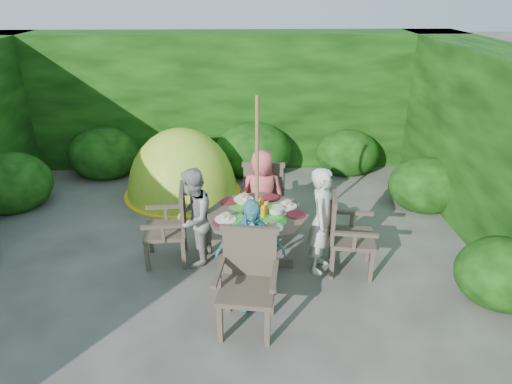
{
  "coord_description": "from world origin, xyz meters",
  "views": [
    {
      "loc": [
        0.41,
        -4.82,
        3.33
      ],
      "look_at": [
        0.57,
        0.55,
        0.85
      ],
      "focal_mm": 32.0,
      "sensor_mm": 36.0,
      "label": 1
    }
  ],
  "objects_px": {
    "garden_chair_right": "(345,232)",
    "dome_tent": "(183,193)",
    "parasol_pole": "(257,187)",
    "child_right": "(322,221)",
    "garden_chair_left": "(171,225)",
    "garden_chair_back": "(264,191)",
    "child_back": "(262,194)",
    "child_left": "(193,218)",
    "child_front": "(250,255)",
    "patio_table": "(257,222)",
    "garden_chair_front": "(248,279)"
  },
  "relations": [
    {
      "from": "child_left",
      "to": "parasol_pole",
      "type": "bearing_deg",
      "value": 93.64
    },
    {
      "from": "child_front",
      "to": "child_right",
      "type": "bearing_deg",
      "value": 33.79
    },
    {
      "from": "child_left",
      "to": "garden_chair_left",
      "type": "bearing_deg",
      "value": -89.76
    },
    {
      "from": "child_right",
      "to": "child_back",
      "type": "xyz_separation_m",
      "value": [
        -0.7,
        0.89,
        -0.05
      ]
    },
    {
      "from": "parasol_pole",
      "to": "child_front",
      "type": "bearing_deg",
      "value": -96.92
    },
    {
      "from": "patio_table",
      "to": "child_right",
      "type": "bearing_deg",
      "value": -6.99
    },
    {
      "from": "child_right",
      "to": "dome_tent",
      "type": "xyz_separation_m",
      "value": [
        -2.01,
        2.34,
        -0.68
      ]
    },
    {
      "from": "parasol_pole",
      "to": "dome_tent",
      "type": "relative_size",
      "value": 0.97
    },
    {
      "from": "parasol_pole",
      "to": "child_back",
      "type": "height_order",
      "value": "parasol_pole"
    },
    {
      "from": "garden_chair_right",
      "to": "garden_chair_back",
      "type": "relative_size",
      "value": 0.99
    },
    {
      "from": "parasol_pole",
      "to": "child_front",
      "type": "distance_m",
      "value": 0.91
    },
    {
      "from": "garden_chair_back",
      "to": "child_back",
      "type": "bearing_deg",
      "value": 87.93
    },
    {
      "from": "garden_chair_left",
      "to": "garden_chair_back",
      "type": "height_order",
      "value": "garden_chair_back"
    },
    {
      "from": "garden_chair_left",
      "to": "child_right",
      "type": "relative_size",
      "value": 0.71
    },
    {
      "from": "patio_table",
      "to": "child_front",
      "type": "height_order",
      "value": "child_front"
    },
    {
      "from": "garden_chair_front",
      "to": "child_left",
      "type": "height_order",
      "value": "child_left"
    },
    {
      "from": "parasol_pole",
      "to": "child_right",
      "type": "xyz_separation_m",
      "value": [
        0.79,
        -0.1,
        -0.42
      ]
    },
    {
      "from": "child_left",
      "to": "child_back",
      "type": "distance_m",
      "value": 1.13
    },
    {
      "from": "parasol_pole",
      "to": "garden_chair_left",
      "type": "xyz_separation_m",
      "value": [
        -1.09,
        0.15,
        -0.58
      ]
    },
    {
      "from": "parasol_pole",
      "to": "child_right",
      "type": "relative_size",
      "value": 1.61
    },
    {
      "from": "patio_table",
      "to": "child_right",
      "type": "distance_m",
      "value": 0.8
    },
    {
      "from": "garden_chair_right",
      "to": "child_left",
      "type": "height_order",
      "value": "child_left"
    },
    {
      "from": "garden_chair_back",
      "to": "child_front",
      "type": "xyz_separation_m",
      "value": [
        -0.23,
        -1.88,
        0.12
      ]
    },
    {
      "from": "garden_chair_left",
      "to": "child_right",
      "type": "height_order",
      "value": "child_right"
    },
    {
      "from": "child_right",
      "to": "garden_chair_left",
      "type": "bearing_deg",
      "value": 102.54
    },
    {
      "from": "garden_chair_left",
      "to": "garden_chair_back",
      "type": "relative_size",
      "value": 0.96
    },
    {
      "from": "garden_chair_left",
      "to": "child_back",
      "type": "relative_size",
      "value": 0.76
    },
    {
      "from": "patio_table",
      "to": "garden_chair_front",
      "type": "distance_m",
      "value": 1.09
    },
    {
      "from": "patio_table",
      "to": "child_front",
      "type": "bearing_deg",
      "value": -97.23
    },
    {
      "from": "garden_chair_left",
      "to": "child_back",
      "type": "bearing_deg",
      "value": 113.82
    },
    {
      "from": "garden_chair_right",
      "to": "garden_chair_back",
      "type": "distance_m",
      "value": 1.54
    },
    {
      "from": "garden_chair_back",
      "to": "child_right",
      "type": "distance_m",
      "value": 1.36
    },
    {
      "from": "parasol_pole",
      "to": "garden_chair_right",
      "type": "xyz_separation_m",
      "value": [
        1.08,
        -0.13,
        -0.56
      ]
    },
    {
      "from": "child_back",
      "to": "child_front",
      "type": "bearing_deg",
      "value": 86.17
    },
    {
      "from": "garden_chair_right",
      "to": "dome_tent",
      "type": "xyz_separation_m",
      "value": [
        -2.3,
        2.37,
        -0.54
      ]
    },
    {
      "from": "garden_chair_left",
      "to": "garden_chair_back",
      "type": "bearing_deg",
      "value": 122.61
    },
    {
      "from": "garden_chair_right",
      "to": "child_left",
      "type": "relative_size",
      "value": 0.78
    },
    {
      "from": "parasol_pole",
      "to": "child_left",
      "type": "bearing_deg",
      "value": 173.08
    },
    {
      "from": "child_right",
      "to": "child_back",
      "type": "bearing_deg",
      "value": 58.08
    },
    {
      "from": "garden_chair_left",
      "to": "child_left",
      "type": "bearing_deg",
      "value": 74.88
    },
    {
      "from": "patio_table",
      "to": "garden_chair_left",
      "type": "bearing_deg",
      "value": 172.21
    },
    {
      "from": "garden_chair_left",
      "to": "child_back",
      "type": "xyz_separation_m",
      "value": [
        1.18,
        0.64,
        0.12
      ]
    },
    {
      "from": "garden_chair_left",
      "to": "garden_chair_front",
      "type": "distance_m",
      "value": 1.56
    },
    {
      "from": "garden_chair_back",
      "to": "child_left",
      "type": "distance_m",
      "value": 1.36
    },
    {
      "from": "garden_chair_back",
      "to": "parasol_pole",
      "type": "bearing_deg",
      "value": 88.29
    },
    {
      "from": "child_back",
      "to": "dome_tent",
      "type": "bearing_deg",
      "value": -44.77
    },
    {
      "from": "garden_chair_back",
      "to": "child_left",
      "type": "relative_size",
      "value": 0.79
    },
    {
      "from": "garden_chair_left",
      "to": "child_left",
      "type": "distance_m",
      "value": 0.32
    },
    {
      "from": "parasol_pole",
      "to": "dome_tent",
      "type": "bearing_deg",
      "value": 118.42
    },
    {
      "from": "garden_chair_left",
      "to": "dome_tent",
      "type": "relative_size",
      "value": 0.43
    }
  ]
}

